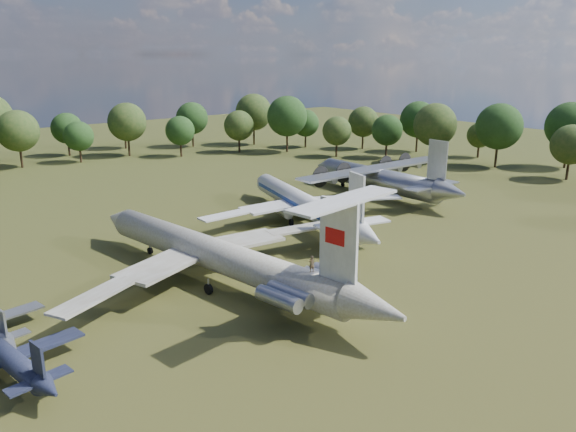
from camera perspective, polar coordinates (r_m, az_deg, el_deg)
ground at (r=66.26m, az=-6.25°, el=-5.25°), size 300.00×300.00×0.00m
il62_airliner at (r=61.63m, az=-7.21°, el=-4.55°), size 44.71×54.26×4.82m
tu104_jet at (r=83.05m, az=1.65°, el=0.83°), size 42.09×49.78×4.30m
an12_transport at (r=100.10m, az=9.17°, el=3.43°), size 33.18×37.05×4.86m
small_prop_west at (r=49.35m, az=-26.36°, el=-13.26°), size 14.51×18.08×2.39m
person_on_il62 at (r=51.42m, az=2.42°, el=-4.87°), size 0.65×0.51×1.59m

